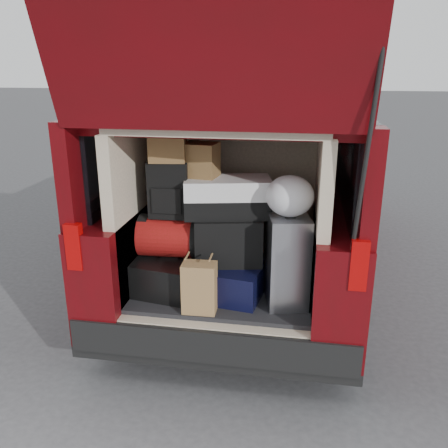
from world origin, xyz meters
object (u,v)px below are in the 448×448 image
Objects in this scene: navy_hardshell at (233,278)px; red_duffel at (172,236)px; silver_roller at (286,258)px; kraft_bag at (199,288)px; twotone_duffel at (227,197)px; backpack at (169,189)px; black_soft_case at (228,240)px; black_hardshell at (172,270)px.

red_duffel reaches higher than navy_hardshell.
kraft_bag is (-0.54, -0.26, -0.14)m from silver_roller.
kraft_bag is 0.58× the size of twotone_duffel.
red_duffel is at bearing 28.16° from backpack.
black_soft_case reaches higher than red_duffel.
black_hardshell is 1.80× the size of kraft_bag.
kraft_bag is at bearing -120.11° from twotone_duffel.
kraft_bag is 0.74× the size of black_soft_case.
navy_hardshell is 0.77m from backpack.
black_hardshell is 0.50m from black_soft_case.
black_hardshell is 0.27m from red_duffel.
twotone_duffel reaches higher than black_soft_case.
backpack is at bearing 164.02° from silver_roller.
black_hardshell is 1.56× the size of backpack.
twotone_duffel reaches higher than kraft_bag.
backpack is 0.40m from twotone_duffel.
red_duffel is at bearing 127.66° from kraft_bag.
kraft_bag is at bearing -165.79° from silver_roller.
twotone_duffel is (0.12, 0.37, 0.52)m from kraft_bag.
twotone_duffel is (-0.06, 0.07, 0.57)m from navy_hardshell.
black_soft_case is at bearing 166.11° from navy_hardshell.
twotone_duffel reaches higher than red_duffel.
silver_roller is at bearing -7.42° from red_duffel.
backpack is (-0.00, -0.00, 0.34)m from red_duffel.
silver_roller is 0.42m from black_soft_case.
black_soft_case is 0.79× the size of twotone_duffel.
twotone_duffel is at bearing 153.84° from silver_roller.
silver_roller is 1.83× the size of kraft_bag.
backpack reaches higher than red_duffel.
black_soft_case is 1.18× the size of backpack.
backpack is at bearing -174.23° from navy_hardshell.
red_duffel is at bearing -174.49° from navy_hardshell.
twotone_duffel is at bearing 4.90° from backpack.
black_hardshell is at bearing 126.00° from red_duffel.
backpack reaches higher than black_hardshell.
navy_hardshell is at bearing -61.80° from twotone_duffel.
silver_roller reaches higher than black_hardshell.
kraft_bag is at bearing -124.04° from black_soft_case.
navy_hardshell is 0.83× the size of silver_roller.
backpack reaches higher than twotone_duffel.
twotone_duffel is at bearing 138.37° from navy_hardshell.
kraft_bag is 0.48m from red_duffel.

